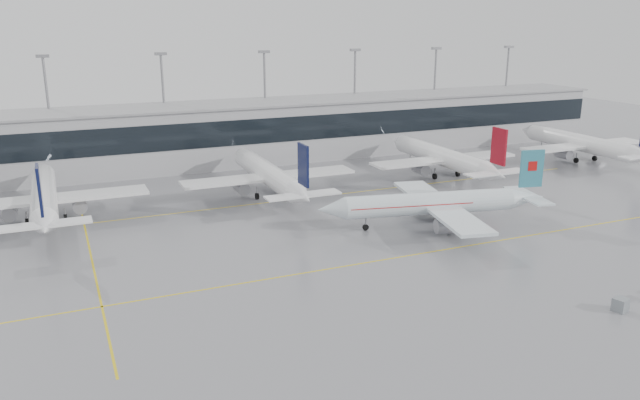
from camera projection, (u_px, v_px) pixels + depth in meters
name	position (u px, v px, depth m)	size (l,w,h in m)	color
ground	(359.00, 264.00, 76.42)	(320.00, 320.00, 0.00)	gray
taxi_line_main	(359.00, 264.00, 76.42)	(120.00, 0.25, 0.01)	yellow
taxi_line_north	(277.00, 201.00, 102.89)	(120.00, 0.25, 0.01)	yellow
taxi_line_cross	(91.00, 258.00, 78.22)	(0.25, 60.00, 0.01)	yellow
terminal	(225.00, 134.00, 129.46)	(180.00, 15.00, 12.00)	#A2A2A6
terminal_glass	(234.00, 133.00, 122.39)	(180.00, 0.20, 5.00)	black
terminal_roof	(223.00, 104.00, 127.75)	(182.00, 16.00, 0.40)	gray
light_masts	(216.00, 96.00, 132.72)	(156.40, 1.00, 22.60)	gray
air_canada_jet	(438.00, 204.00, 89.82)	(34.39, 27.39, 10.65)	silver
parked_jet_b	(44.00, 197.00, 91.78)	(29.64, 36.96, 11.72)	white
parked_jet_c	(269.00, 175.00, 105.12)	(29.64, 36.96, 11.72)	white
parked_jet_d	(444.00, 157.00, 118.45)	(29.64, 36.96, 11.72)	white
parked_jet_e	(583.00, 144.00, 131.79)	(29.64, 36.96, 11.72)	white
gse_unit	(620.00, 305.00, 63.86)	(1.40, 1.30, 1.40)	gray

